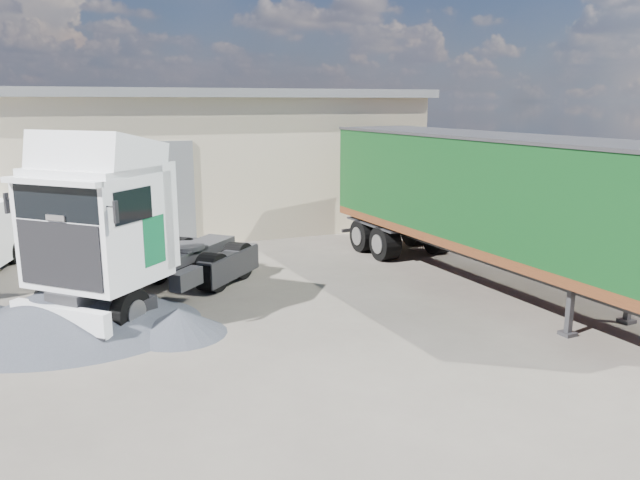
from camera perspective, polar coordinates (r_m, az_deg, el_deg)
name	(u,v)px	position (r m, az deg, el deg)	size (l,w,h in m)	color
ground	(293,351)	(12.62, -2.47, -10.13)	(120.00, 120.00, 0.00)	#2B2823
warehouse	(10,160)	(27.17, -26.52, 6.60)	(30.60, 12.60, 5.42)	#BAB08F
brick_boundary_wall	(546,207)	(23.17, 19.99, 2.82)	(0.35, 26.00, 2.50)	brown
tractor_unit	(123,237)	(15.03, -17.56, 0.23)	(6.10, 6.19, 4.30)	black
box_trailer	(485,194)	(17.18, 14.81, 4.09)	(3.38, 12.27, 4.03)	#2D2D30
gravel_heap	(68,306)	(14.64, -22.06, -5.60)	(6.45, 5.53, 1.15)	black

